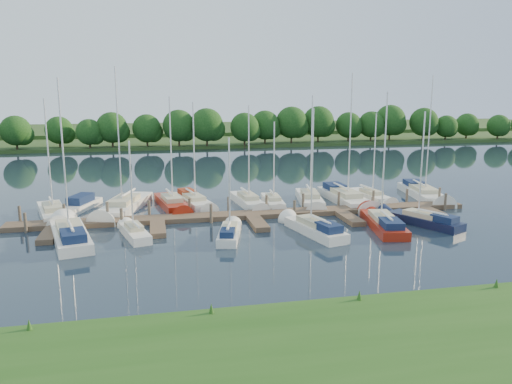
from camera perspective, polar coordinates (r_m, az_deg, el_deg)
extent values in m
plane|color=#192532|center=(36.06, 1.87, -5.95)|extent=(260.00, 260.00, 0.00)
cube|color=#204B15|center=(21.96, 12.32, -17.53)|extent=(90.00, 10.00, 0.50)
cube|color=#4E3A2B|center=(43.53, -0.64, -2.61)|extent=(40.00, 2.00, 0.40)
cube|color=#4E3A2B|center=(40.59, -22.55, -4.56)|extent=(1.20, 4.00, 0.40)
cube|color=#4E3A2B|center=(39.84, -11.16, -4.17)|extent=(1.20, 4.00, 0.40)
cube|color=#4E3A2B|center=(40.68, 0.19, -3.62)|extent=(1.20, 4.00, 0.40)
cube|color=#4E3A2B|center=(43.02, 10.68, -2.98)|extent=(1.20, 4.00, 0.40)
cube|color=#4E3A2B|center=(46.63, 19.81, -2.34)|extent=(1.20, 4.00, 0.40)
cylinder|color=#473D33|center=(45.21, -25.36, -2.68)|extent=(0.24, 0.24, 2.00)
cylinder|color=#473D33|center=(44.51, -21.04, -2.54)|extent=(0.24, 0.24, 2.00)
cylinder|color=#473D33|center=(44.08, -16.60, -2.38)|extent=(0.24, 0.24, 2.00)
cylinder|color=#473D33|center=(43.91, -12.10, -2.21)|extent=(0.24, 0.24, 2.00)
cylinder|color=#473D33|center=(44.01, -7.60, -2.01)|extent=(0.24, 0.24, 2.00)
cylinder|color=#473D33|center=(44.39, -3.15, -1.81)|extent=(0.24, 0.24, 2.00)
cylinder|color=#473D33|center=(45.02, 1.20, -1.61)|extent=(0.24, 0.24, 2.00)
cylinder|color=#473D33|center=(45.91, 5.40, -1.40)|extent=(0.24, 0.24, 2.00)
cylinder|color=#473D33|center=(47.04, 9.42, -1.19)|extent=(0.24, 0.24, 2.00)
cylinder|color=#473D33|center=(48.38, 13.24, -0.99)|extent=(0.24, 0.24, 2.00)
cylinder|color=#473D33|center=(49.93, 16.84, -0.80)|extent=(0.24, 0.24, 2.00)
cylinder|color=#473D33|center=(51.67, 20.20, -0.61)|extent=(0.24, 0.24, 2.00)
cylinder|color=#473D33|center=(42.52, -24.84, -3.48)|extent=(0.24, 0.24, 2.00)
cylinder|color=#473D33|center=(41.46, -15.10, -3.16)|extent=(0.24, 0.24, 2.00)
cylinder|color=#473D33|center=(41.64, -5.15, -2.74)|extent=(0.24, 0.24, 2.00)
cylinder|color=#473D33|center=(43.04, 4.41, -2.26)|extent=(0.24, 0.24, 2.00)
cylinder|color=#473D33|center=(45.55, 13.14, -1.76)|extent=(0.24, 0.24, 2.00)
cylinder|color=#473D33|center=(49.00, 20.81, -1.29)|extent=(0.24, 0.24, 2.00)
cube|color=#27461B|center=(109.22, -7.56, 5.88)|extent=(180.00, 30.00, 0.60)
cube|color=#334B21|center=(134.04, -8.41, 7.06)|extent=(220.00, 40.00, 1.40)
cylinder|color=#38281C|center=(98.64, -25.22, 4.74)|extent=(0.36, 0.36, 2.12)
sphere|color=#12390F|center=(98.42, -25.35, 6.24)|extent=(4.96, 4.96, 4.96)
sphere|color=#12390F|center=(98.43, -24.69, 5.88)|extent=(3.54, 3.54, 3.54)
cylinder|color=#38281C|center=(99.16, -21.60, 5.02)|extent=(0.36, 0.36, 1.99)
sphere|color=#12390F|center=(98.95, -21.71, 6.42)|extent=(4.65, 4.65, 4.65)
sphere|color=#12390F|center=(99.04, -21.09, 6.08)|extent=(3.32, 3.32, 3.32)
cylinder|color=#38281C|center=(94.74, -19.45, 4.95)|extent=(0.36, 0.36, 2.14)
sphere|color=#12390F|center=(94.51, -19.56, 6.52)|extent=(4.99, 4.99, 4.99)
sphere|color=#12390F|center=(94.63, -18.87, 6.14)|extent=(3.56, 3.56, 3.56)
cylinder|color=#38281C|center=(95.35, -15.46, 5.37)|extent=(0.36, 0.36, 2.62)
sphere|color=#12390F|center=(95.08, -15.57, 7.29)|extent=(6.12, 6.12, 6.12)
sphere|color=#12390F|center=(95.27, -14.74, 6.82)|extent=(4.37, 4.37, 4.37)
cylinder|color=#38281C|center=(94.67, -11.34, 5.52)|extent=(0.36, 0.36, 2.60)
sphere|color=#12390F|center=(94.40, -11.42, 7.43)|extent=(6.06, 6.06, 6.06)
sphere|color=#12390F|center=(94.69, -10.61, 6.95)|extent=(4.33, 4.33, 4.33)
cylinder|color=#38281C|center=(94.23, -8.78, 5.39)|extent=(0.36, 0.36, 1.98)
sphere|color=#12390F|center=(94.01, -8.82, 6.86)|extent=(4.62, 4.62, 4.62)
sphere|color=#12390F|center=(94.32, -8.21, 6.49)|extent=(3.30, 3.30, 3.30)
cylinder|color=#38281C|center=(96.52, -5.24, 5.69)|extent=(0.36, 0.36, 2.23)
sphere|color=#12390F|center=(96.28, -5.27, 7.31)|extent=(5.21, 5.21, 5.21)
sphere|color=#12390F|center=(96.67, -4.61, 6.89)|extent=(3.72, 3.72, 3.72)
cylinder|color=#38281C|center=(96.64, -1.85, 5.77)|extent=(0.36, 0.36, 2.34)
sphere|color=#12390F|center=(96.40, -1.86, 7.46)|extent=(5.45, 5.45, 5.45)
sphere|color=#12390F|center=(96.86, -1.20, 7.02)|extent=(3.89, 3.89, 3.89)
cylinder|color=#38281C|center=(98.90, 0.94, 5.86)|extent=(0.36, 0.36, 2.16)
sphere|color=#12390F|center=(98.67, 0.94, 7.39)|extent=(5.05, 5.05, 5.05)
sphere|color=#12390F|center=(99.17, 1.53, 6.99)|extent=(3.60, 3.60, 3.60)
cylinder|color=#38281C|center=(100.49, 3.67, 6.09)|extent=(0.36, 0.36, 2.75)
sphere|color=#12390F|center=(100.23, 3.69, 8.01)|extent=(6.42, 6.42, 6.42)
sphere|color=#12390F|center=(100.85, 4.42, 7.50)|extent=(4.58, 4.58, 4.58)
cylinder|color=#38281C|center=(100.83, 6.89, 5.94)|extent=(0.36, 0.36, 2.34)
sphere|color=#12390F|center=(100.59, 6.93, 7.55)|extent=(5.45, 5.45, 5.45)
sphere|color=#12390F|center=(101.22, 7.52, 7.12)|extent=(3.89, 3.89, 3.89)
cylinder|color=#38281C|center=(103.66, 10.45, 5.96)|extent=(0.36, 0.36, 2.28)
sphere|color=#12390F|center=(103.44, 10.51, 7.49)|extent=(5.31, 5.31, 5.31)
sphere|color=#12390F|center=(104.11, 11.04, 7.08)|extent=(3.79, 3.79, 3.79)
cylinder|color=#38281C|center=(106.94, 13.07, 6.05)|extent=(0.36, 0.36, 2.38)
sphere|color=#12390F|center=(106.72, 13.14, 7.60)|extent=(5.55, 5.55, 5.55)
sphere|color=#12390F|center=(107.46, 13.66, 7.18)|extent=(3.96, 3.96, 3.96)
cylinder|color=#38281C|center=(109.68, 15.99, 6.12)|extent=(0.36, 0.36, 2.71)
sphere|color=#12390F|center=(109.44, 16.09, 7.84)|extent=(6.31, 6.31, 6.31)
sphere|color=#12390F|center=(110.31, 16.64, 7.36)|extent=(4.51, 4.51, 4.51)
cylinder|color=#38281C|center=(110.71, 18.99, 5.92)|extent=(0.36, 0.36, 2.48)
sphere|color=#12390F|center=(110.49, 19.10, 7.48)|extent=(5.78, 5.78, 5.78)
sphere|color=#12390F|center=(111.35, 19.57, 7.05)|extent=(4.13, 4.13, 4.13)
cylinder|color=#38281C|center=(113.84, 21.38, 5.79)|extent=(0.36, 0.36, 2.05)
sphere|color=#12390F|center=(113.65, 21.47, 7.04)|extent=(4.79, 4.79, 4.79)
sphere|color=#12390F|center=(114.43, 21.82, 6.70)|extent=(3.42, 3.42, 3.42)
cylinder|color=#38281C|center=(118.77, 23.28, 5.98)|extent=(0.36, 0.36, 2.59)
sphere|color=#12390F|center=(118.56, 23.40, 7.50)|extent=(6.04, 6.04, 6.04)
sphere|color=#12390F|center=(119.52, 23.82, 7.08)|extent=(4.32, 4.32, 4.32)
cylinder|color=#38281C|center=(120.88, 25.42, 5.84)|extent=(0.36, 0.36, 2.40)
sphere|color=#12390F|center=(120.68, 25.54, 7.22)|extent=(5.59, 5.59, 5.59)
sphere|color=#12390F|center=(121.62, 25.91, 6.84)|extent=(3.99, 3.99, 3.99)
cube|color=white|center=(47.27, -22.23, -2.40)|extent=(3.78, 7.30, 1.14)
cone|color=white|center=(43.86, -21.78, -3.41)|extent=(1.61, 2.63, 0.98)
cube|color=#B4AD8A|center=(46.76, -22.25, -1.63)|extent=(2.27, 3.44, 0.52)
cylinder|color=silver|center=(45.66, -22.65, 3.90)|extent=(0.12, 0.12, 9.49)
cylinder|color=silver|center=(47.71, -22.42, -0.88)|extent=(0.95, 3.07, 0.10)
cylinder|color=white|center=(47.71, -22.42, -0.88)|extent=(0.95, 2.76, 0.20)
cube|color=white|center=(49.13, -19.35, -1.69)|extent=(3.53, 5.51, 0.95)
cone|color=white|center=(46.93, -20.88, -2.40)|extent=(1.38, 1.78, 0.86)
cube|color=#132143|center=(48.98, -19.41, -0.83)|extent=(2.34, 3.19, 0.86)
cube|color=white|center=(47.82, -14.65, -1.76)|extent=(4.98, 9.32, 1.25)
cone|color=white|center=(43.74, -16.58, -3.10)|extent=(2.11, 3.37, 1.26)
cube|color=#B4AD8A|center=(47.23, -14.88, -0.92)|extent=(2.97, 4.41, 0.57)
cylinder|color=silver|center=(45.94, -15.44, 6.15)|extent=(0.12, 0.12, 12.12)
cylinder|color=silver|center=(48.38, -14.38, -0.06)|extent=(1.26, 3.90, 0.10)
cylinder|color=white|center=(48.38, -14.38, -0.06)|extent=(1.22, 3.50, 0.20)
cube|color=maroon|center=(48.11, -9.66, -1.47)|extent=(3.19, 7.36, 1.13)
cone|color=maroon|center=(44.72, -8.69, -2.42)|extent=(1.41, 2.63, 1.00)
cube|color=#B4AD8A|center=(47.61, -9.60, -0.70)|extent=(2.02, 3.41, 0.52)
cylinder|color=silver|center=(46.51, -9.70, 4.82)|extent=(0.12, 0.12, 9.61)
cylinder|color=silver|center=(48.55, -9.89, 0.02)|extent=(0.65, 3.17, 0.10)
cylinder|color=white|center=(48.55, -9.89, 0.02)|extent=(0.69, 2.84, 0.20)
cube|color=white|center=(48.69, -7.21, -1.24)|extent=(3.47, 7.02, 1.02)
cone|color=white|center=(45.58, -5.84, -2.09)|extent=(1.49, 2.53, 0.95)
cube|color=#B4AD8A|center=(48.24, -7.10, -0.58)|extent=(2.11, 3.30, 0.46)
cube|color=maroon|center=(50.30, -7.92, 0.01)|extent=(1.78, 2.29, 0.51)
cylinder|color=silver|center=(47.20, -7.10, 4.61)|extent=(0.12, 0.12, 9.13)
cylinder|color=silver|center=(49.11, -7.49, 0.07)|extent=(0.83, 2.98, 0.10)
cylinder|color=white|center=(49.11, -7.49, 0.07)|extent=(0.85, 2.67, 0.20)
cube|color=white|center=(48.40, -1.04, -1.22)|extent=(2.50, 6.66, 1.10)
cone|color=white|center=(45.38, 0.16, -2.08)|extent=(1.15, 2.36, 0.91)
cube|color=#B4AD8A|center=(47.95, -0.93, -0.49)|extent=(1.67, 3.05, 0.50)
cylinder|color=silver|center=(46.94, -0.83, 4.50)|extent=(0.12, 0.12, 8.78)
cylinder|color=silver|center=(48.78, -1.26, 0.20)|extent=(0.41, 2.92, 0.10)
cylinder|color=white|center=(48.78, -1.26, 0.20)|extent=(0.47, 2.61, 0.20)
cube|color=white|center=(48.29, 1.93, -1.26)|extent=(1.93, 5.57, 0.96)
cone|color=white|center=(45.67, 2.50, -2.01)|extent=(0.90, 1.97, 0.77)
cube|color=#B4AD8A|center=(47.90, 1.99, -0.64)|extent=(1.33, 2.54, 0.43)
cylinder|color=silver|center=(47.01, 2.08, 3.53)|extent=(0.12, 0.12, 7.38)
cylinder|color=silver|center=(48.62, 1.83, -0.04)|extent=(0.28, 2.46, 0.10)
cylinder|color=white|center=(48.62, 1.83, -0.04)|extent=(0.36, 2.20, 0.20)
cube|color=white|center=(49.43, 6.11, -1.02)|extent=(3.22, 7.39, 1.19)
cone|color=white|center=(45.99, 6.71, -1.98)|extent=(1.42, 2.64, 1.00)
cube|color=#B4AD8A|center=(48.92, 6.18, -0.23)|extent=(2.04, 3.43, 0.54)
cylinder|color=silver|center=(47.85, 6.36, 5.16)|extent=(0.12, 0.12, 9.65)
cylinder|color=silver|center=(49.88, 6.03, 0.51)|extent=(0.66, 3.18, 0.10)
cylinder|color=white|center=(49.88, 6.03, 0.51)|extent=(0.70, 2.85, 0.20)
cube|color=white|center=(50.24, 10.03, -0.93)|extent=(2.72, 8.71, 1.24)
cone|color=white|center=(46.43, 12.18, -2.03)|extent=(1.31, 3.06, 1.21)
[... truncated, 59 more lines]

